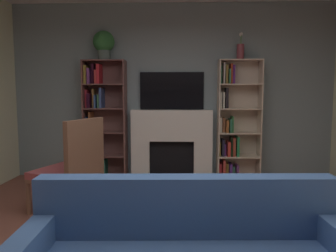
{
  "coord_description": "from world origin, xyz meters",
  "views": [
    {
      "loc": [
        0.14,
        -2.55,
        1.41
      ],
      "look_at": [
        0.0,
        1.12,
        1.02
      ],
      "focal_mm": 35.08,
      "sensor_mm": 36.0,
      "label": 1
    }
  ],
  "objects_px": {
    "bookshelf_right": "(234,125)",
    "armchair": "(72,166)",
    "bookshelf_left": "(101,121)",
    "potted_plant": "(104,43)",
    "fireplace": "(172,143)",
    "vase_with_flowers": "(240,51)",
    "tv": "(172,91)"
  },
  "relations": [
    {
      "from": "bookshelf_left",
      "to": "vase_with_flowers",
      "type": "bearing_deg",
      "value": -0.89
    },
    {
      "from": "bookshelf_left",
      "to": "potted_plant",
      "type": "bearing_deg",
      "value": -22.47
    },
    {
      "from": "fireplace",
      "to": "armchair",
      "type": "bearing_deg",
      "value": -126.55
    },
    {
      "from": "bookshelf_left",
      "to": "potted_plant",
      "type": "xyz_separation_m",
      "value": [
        0.08,
        -0.03,
        1.23
      ]
    },
    {
      "from": "tv",
      "to": "bookshelf_left",
      "type": "bearing_deg",
      "value": -175.7
    },
    {
      "from": "tv",
      "to": "bookshelf_right",
      "type": "xyz_separation_m",
      "value": [
        0.99,
        -0.08,
        -0.54
      ]
    },
    {
      "from": "potted_plant",
      "to": "armchair",
      "type": "relative_size",
      "value": 0.41
    },
    {
      "from": "bookshelf_right",
      "to": "armchair",
      "type": "height_order",
      "value": "bookshelf_right"
    },
    {
      "from": "tv",
      "to": "vase_with_flowers",
      "type": "xyz_separation_m",
      "value": [
        1.07,
        -0.12,
        0.62
      ]
    },
    {
      "from": "tv",
      "to": "armchair",
      "type": "distance_m",
      "value": 2.14
    },
    {
      "from": "tv",
      "to": "potted_plant",
      "type": "xyz_separation_m",
      "value": [
        -1.07,
        -0.12,
        0.74
      ]
    },
    {
      "from": "fireplace",
      "to": "potted_plant",
      "type": "height_order",
      "value": "potted_plant"
    },
    {
      "from": "fireplace",
      "to": "tv",
      "type": "bearing_deg",
      "value": 90.0
    },
    {
      "from": "fireplace",
      "to": "bookshelf_left",
      "type": "relative_size",
      "value": 0.74
    },
    {
      "from": "bookshelf_right",
      "to": "tv",
      "type": "bearing_deg",
      "value": 175.27
    },
    {
      "from": "bookshelf_right",
      "to": "vase_with_flowers",
      "type": "xyz_separation_m",
      "value": [
        0.08,
        -0.04,
        1.16
      ]
    },
    {
      "from": "bookshelf_right",
      "to": "armchair",
      "type": "distance_m",
      "value": 2.62
    },
    {
      "from": "bookshelf_left",
      "to": "armchair",
      "type": "distance_m",
      "value": 1.55
    },
    {
      "from": "bookshelf_right",
      "to": "armchair",
      "type": "relative_size",
      "value": 1.73
    },
    {
      "from": "tv",
      "to": "bookshelf_left",
      "type": "distance_m",
      "value": 1.25
    },
    {
      "from": "fireplace",
      "to": "armchair",
      "type": "height_order",
      "value": "fireplace"
    },
    {
      "from": "potted_plant",
      "to": "armchair",
      "type": "distance_m",
      "value": 2.19
    },
    {
      "from": "bookshelf_left",
      "to": "bookshelf_right",
      "type": "bearing_deg",
      "value": 0.11
    },
    {
      "from": "fireplace",
      "to": "bookshelf_right",
      "type": "xyz_separation_m",
      "value": [
        0.99,
        -0.01,
        0.31
      ]
    },
    {
      "from": "fireplace",
      "to": "vase_with_flowers",
      "type": "xyz_separation_m",
      "value": [
        1.07,
        -0.05,
        1.46
      ]
    },
    {
      "from": "fireplace",
      "to": "bookshelf_left",
      "type": "bearing_deg",
      "value": -179.05
    },
    {
      "from": "armchair",
      "to": "tv",
      "type": "bearing_deg",
      "value": 54.63
    },
    {
      "from": "vase_with_flowers",
      "to": "armchair",
      "type": "relative_size",
      "value": 0.37
    },
    {
      "from": "tv",
      "to": "armchair",
      "type": "xyz_separation_m",
      "value": [
        -1.13,
        -1.59,
        -0.89
      ]
    },
    {
      "from": "bookshelf_left",
      "to": "bookshelf_right",
      "type": "xyz_separation_m",
      "value": [
        2.14,
        0.0,
        -0.05
      ]
    },
    {
      "from": "fireplace",
      "to": "vase_with_flowers",
      "type": "distance_m",
      "value": 1.81
    },
    {
      "from": "tv",
      "to": "bookshelf_right",
      "type": "relative_size",
      "value": 0.54
    }
  ]
}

